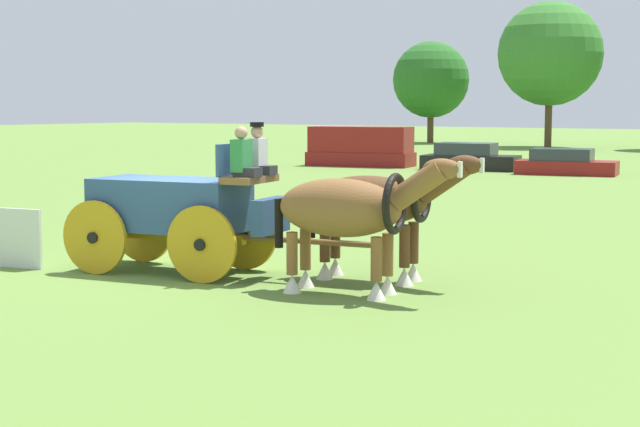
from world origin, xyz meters
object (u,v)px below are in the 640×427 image
Objects in this scene: parked_vehicle_b at (469,158)px; draft_horse_off at (348,211)px; draft_horse_near at (378,204)px; parked_vehicle_a at (361,147)px; show_wagon at (179,207)px; parked_vehicle_c at (565,163)px.

draft_horse_off is at bearing -68.36° from parked_vehicle_b.
draft_horse_off is (0.21, -1.28, 0.01)m from draft_horse_near.
draft_horse_near is 31.48m from parked_vehicle_a.
draft_horse_near is at bearing 20.57° from show_wagon.
draft_horse_off is at bearing -76.88° from parked_vehicle_c.
draft_horse_near is at bearing -76.71° from parked_vehicle_c.
draft_horse_near is 0.66× the size of parked_vehicle_b.
parked_vehicle_b is at bearing 174.71° from parked_vehicle_c.
draft_horse_near is 1.00× the size of draft_horse_off.
draft_horse_near is (3.37, 1.26, 0.14)m from show_wagon.
show_wagon is 3.60m from draft_horse_near.
parked_vehicle_c is (10.40, -0.04, -0.46)m from parked_vehicle_a.
parked_vehicle_a is at bearing 121.16° from draft_horse_off.
draft_horse_off is at bearing -0.30° from show_wagon.
show_wagon is at bearing -64.50° from parked_vehicle_a.
show_wagon reaches higher than parked_vehicle_c.
parked_vehicle_a is at bearing 179.78° from parked_vehicle_c.
parked_vehicle_b is (-11.04, 27.08, -0.78)m from draft_horse_near.
parked_vehicle_c is at bearing -5.29° from parked_vehicle_b.
draft_horse_near reaches higher than parked_vehicle_b.
draft_horse_near reaches higher than parked_vehicle_a.
show_wagon reaches higher than parked_vehicle_b.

